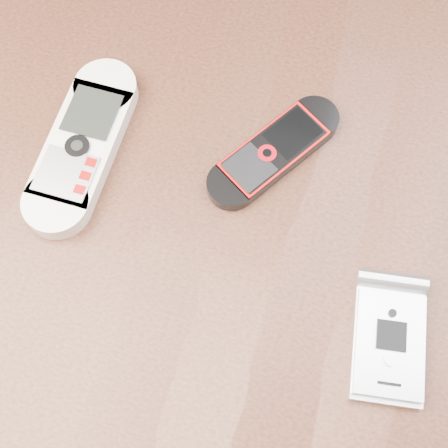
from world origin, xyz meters
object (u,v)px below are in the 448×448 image
Objects in this scene: table at (219,267)px; motorola_razr at (389,341)px; nokia_white at (82,145)px; nokia_black_red at (274,151)px.

motorola_razr is at bearing -20.79° from table.
nokia_black_red is (0.16, 0.04, -0.00)m from nokia_white.
nokia_white is at bearing -132.68° from nokia_black_red.
nokia_white is (-0.13, 0.04, 0.11)m from table.
motorola_razr is (0.15, -0.06, 0.11)m from table.
nokia_white reaches higher than nokia_black_red.
motorola_razr is (0.28, -0.09, -0.00)m from nokia_white.
nokia_white is at bearing 153.95° from motorola_razr.
nokia_white is 0.16m from nokia_black_red.
motorola_razr is at bearing -14.09° from nokia_black_red.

